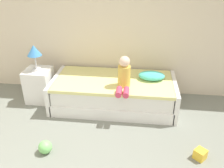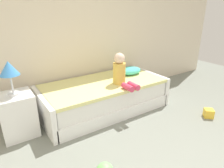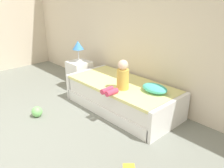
{
  "view_description": "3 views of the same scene",
  "coord_description": "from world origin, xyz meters",
  "px_view_note": "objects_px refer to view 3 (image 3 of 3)",
  "views": [
    {
      "loc": [
        0.59,
        -1.64,
        2.34
      ],
      "look_at": [
        0.2,
        1.75,
        0.55
      ],
      "focal_mm": 38.86,
      "sensor_mm": 36.0,
      "label": 1
    },
    {
      "loc": [
        -1.41,
        -0.66,
        1.68
      ],
      "look_at": [
        0.2,
        1.75,
        0.55
      ],
      "focal_mm": 32.18,
      "sensor_mm": 36.0,
      "label": 2
    },
    {
      "loc": [
        2.87,
        -0.75,
        2.03
      ],
      "look_at": [
        0.2,
        1.75,
        0.55
      ],
      "focal_mm": 37.22,
      "sensor_mm": 36.0,
      "label": 3
    }
  ],
  "objects_px": {
    "nightstand": "(80,75)",
    "toy_ball": "(37,112)",
    "pillow": "(155,88)",
    "table_lamp": "(78,46)",
    "bed": "(122,96)",
    "child_figure": "(121,78)"
  },
  "relations": [
    {
      "from": "child_figure",
      "to": "pillow",
      "type": "relative_size",
      "value": 1.16
    },
    {
      "from": "pillow",
      "to": "toy_ball",
      "type": "bearing_deg",
      "value": -135.5
    },
    {
      "from": "child_figure",
      "to": "pillow",
      "type": "bearing_deg",
      "value": 36.26
    },
    {
      "from": "nightstand",
      "to": "toy_ball",
      "type": "height_order",
      "value": "nightstand"
    },
    {
      "from": "child_figure",
      "to": "toy_ball",
      "type": "xyz_separation_m",
      "value": [
        -0.97,
        -1.06,
        -0.61
      ]
    },
    {
      "from": "pillow",
      "to": "table_lamp",
      "type": "bearing_deg",
      "value": -177.97
    },
    {
      "from": "child_figure",
      "to": "bed",
      "type": "bearing_deg",
      "value": 129.17
    },
    {
      "from": "bed",
      "to": "nightstand",
      "type": "bearing_deg",
      "value": 178.74
    },
    {
      "from": "nightstand",
      "to": "table_lamp",
      "type": "distance_m",
      "value": 0.64
    },
    {
      "from": "table_lamp",
      "to": "child_figure",
      "type": "bearing_deg",
      "value": -9.54
    },
    {
      "from": "bed",
      "to": "child_figure",
      "type": "xyz_separation_m",
      "value": [
        0.19,
        -0.23,
        0.46
      ]
    },
    {
      "from": "table_lamp",
      "to": "toy_ball",
      "type": "xyz_separation_m",
      "value": [
        0.57,
        -1.32,
        -0.85
      ]
    },
    {
      "from": "child_figure",
      "to": "pillow",
      "type": "xyz_separation_m",
      "value": [
        0.45,
        0.33,
        -0.14
      ]
    },
    {
      "from": "child_figure",
      "to": "toy_ball",
      "type": "height_order",
      "value": "child_figure"
    },
    {
      "from": "child_figure",
      "to": "toy_ball",
      "type": "distance_m",
      "value": 1.56
    },
    {
      "from": "bed",
      "to": "table_lamp",
      "type": "relative_size",
      "value": 4.69
    },
    {
      "from": "child_figure",
      "to": "pillow",
      "type": "height_order",
      "value": "child_figure"
    },
    {
      "from": "nightstand",
      "to": "pillow",
      "type": "xyz_separation_m",
      "value": [
        1.98,
        0.07,
        0.26
      ]
    },
    {
      "from": "nightstand",
      "to": "child_figure",
      "type": "distance_m",
      "value": 1.61
    },
    {
      "from": "pillow",
      "to": "nightstand",
      "type": "bearing_deg",
      "value": -177.97
    },
    {
      "from": "pillow",
      "to": "toy_ball",
      "type": "relative_size",
      "value": 2.41
    },
    {
      "from": "table_lamp",
      "to": "child_figure",
      "type": "distance_m",
      "value": 1.57
    }
  ]
}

